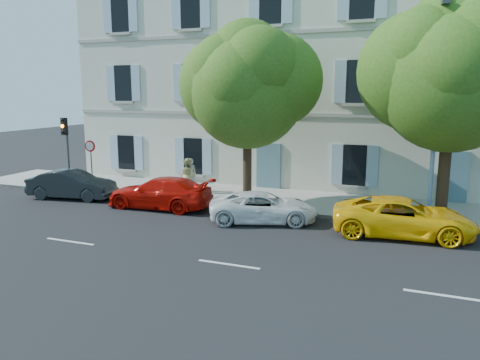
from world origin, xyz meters
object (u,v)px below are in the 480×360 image
at_px(car_red_coupe, 160,193).
at_px(tree_left, 247,91).
at_px(tree_right, 452,80).
at_px(pedestrian_b, 188,175).
at_px(car_yellow_supercar, 404,217).
at_px(pedestrian_a, 190,174).
at_px(car_dark_sedan, 72,184).
at_px(car_white_coupe, 264,207).
at_px(road_sign, 91,154).
at_px(street_lamp, 437,101).
at_px(traffic_light, 66,138).

distance_m(car_red_coupe, tree_left, 5.93).
distance_m(tree_left, tree_right, 8.07).
bearing_deg(pedestrian_b, car_yellow_supercar, -174.56).
xyz_separation_m(tree_right, pedestrian_a, (-11.75, 1.32, -4.59)).
relative_size(car_dark_sedan, car_red_coupe, 0.88).
xyz_separation_m(car_white_coupe, road_sign, (-9.97, 1.99, 1.39)).
xyz_separation_m(tree_left, street_lamp, (7.59, -0.06, -0.37)).
relative_size(tree_right, traffic_light, 2.29).
distance_m(tree_right, pedestrian_a, 12.68).
bearing_deg(pedestrian_b, car_red_coupe, 114.08).
height_order(car_red_coupe, road_sign, road_sign).
height_order(car_white_coupe, pedestrian_a, pedestrian_a).
height_order(car_red_coupe, pedestrian_a, pedestrian_a).
height_order(car_dark_sedan, pedestrian_b, pedestrian_b).
distance_m(tree_right, traffic_light, 17.97).
bearing_deg(car_white_coupe, street_lamp, -91.08).
distance_m(pedestrian_a, pedestrian_b, 0.32).
distance_m(car_white_coupe, pedestrian_a, 6.31).
xyz_separation_m(car_dark_sedan, street_lamp, (16.12, 1.45, 4.09)).
distance_m(car_white_coupe, traffic_light, 11.48).
height_order(pedestrian_a, pedestrian_b, pedestrian_b).
bearing_deg(pedestrian_a, car_dark_sedan, 1.88).
relative_size(car_white_coupe, tree_left, 0.55).
bearing_deg(tree_right, car_dark_sedan, -173.79).
xyz_separation_m(car_red_coupe, street_lamp, (11.18, 1.50, 4.09)).
bearing_deg(pedestrian_b, street_lamp, -164.24).
relative_size(street_lamp, pedestrian_b, 4.75).
bearing_deg(car_yellow_supercar, road_sign, 77.67).
bearing_deg(pedestrian_a, street_lamp, 140.60).
height_order(road_sign, street_lamp, street_lamp).
distance_m(car_dark_sedan, tree_right, 17.38).
bearing_deg(road_sign, traffic_light, -161.27).
xyz_separation_m(car_white_coupe, pedestrian_b, (-5.11, 3.31, 0.41)).
height_order(car_white_coupe, traffic_light, traffic_light).
distance_m(car_yellow_supercar, traffic_light, 16.64).
distance_m(tree_left, pedestrian_b, 5.67).
height_order(car_dark_sedan, car_white_coupe, car_dark_sedan).
xyz_separation_m(tree_right, road_sign, (-16.56, -0.32, -3.59)).
height_order(car_yellow_supercar, tree_right, tree_right).
relative_size(tree_left, tree_right, 0.92).
height_order(car_red_coupe, tree_right, tree_right).
xyz_separation_m(car_dark_sedan, traffic_light, (-1.16, 1.09, 2.12)).
height_order(car_dark_sedan, traffic_light, traffic_light).
bearing_deg(car_red_coupe, tree_left, 111.76).
bearing_deg(car_white_coupe, tree_right, -89.44).
relative_size(car_red_coupe, car_yellow_supercar, 0.96).
xyz_separation_m(car_dark_sedan, car_white_coupe, (9.98, -0.51, -0.10)).
bearing_deg(street_lamp, car_yellow_supercar, -114.57).
height_order(tree_right, pedestrian_a, tree_right).
xyz_separation_m(car_dark_sedan, road_sign, (0.02, 1.48, 1.30)).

